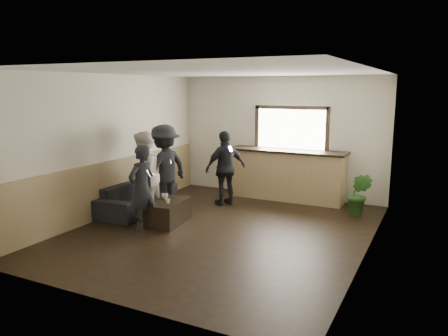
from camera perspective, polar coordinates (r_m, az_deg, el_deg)
The scene contains 12 objects.
ground at distance 7.95m, azimuth -0.28°, elevation -8.14°, with size 5.00×6.00×0.01m, color black.
room_shell at distance 7.97m, azimuth -5.03°, elevation 2.73°, with size 5.01×6.01×2.80m.
bar_counter at distance 10.09m, azimuth 8.19°, elevation -0.47°, with size 2.70×0.68×2.13m.
sofa at distance 9.28m, azimuth -11.15°, elevation -3.66°, with size 2.07×0.81×0.60m, color black.
coffee_table at distance 8.36m, azimuth -7.28°, elevation -5.73°, with size 0.54×0.97×0.43m, color black.
cup_a at distance 8.47m, azimuth -7.76°, elevation -3.67°, with size 0.13×0.13×0.10m, color silver.
cup_b at distance 8.13m, azimuth -7.37°, elevation -4.33°, with size 0.09×0.09×0.08m, color silver.
potted_plant at distance 9.17m, azimuth 17.22°, elevation -3.28°, with size 0.48×0.38×0.86m, color #2D6623.
person_a at distance 7.91m, azimuth -10.72°, elevation -2.58°, with size 0.50×0.62×1.55m.
person_b at distance 8.59m, azimuth -10.52°, elevation -0.99°, with size 0.82×0.96×1.71m.
person_c at distance 9.15m, azimuth -7.80°, elevation 0.04°, with size 0.88×1.26×1.79m.
person_d at distance 9.47m, azimuth 0.21°, elevation -0.02°, with size 0.87×1.01×1.63m.
Camera 1 is at (3.41, -6.72, 2.53)m, focal length 35.00 mm.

